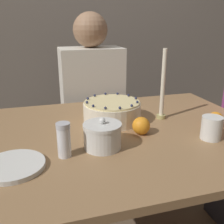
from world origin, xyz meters
The scene contains 11 objects.
wall_behind centered at (0.00, 1.40, 1.30)m, with size 8.00×0.05×2.60m.
dining_table centered at (0.00, 0.00, 0.63)m, with size 1.21×0.96×0.75m.
cake centered at (-0.04, 0.13, 0.80)m, with size 0.27×0.27×0.11m.
sugar_bowl centered at (-0.15, -0.12, 0.80)m, with size 0.14×0.14×0.12m.
sugar_shaker centered at (-0.30, -0.15, 0.81)m, with size 0.05×0.05×0.13m.
plate_stack centered at (-0.47, -0.18, 0.76)m, with size 0.21×0.21×0.02m.
candle centered at (0.20, 0.10, 0.89)m, with size 0.04×0.04×0.34m.
cup centered at (0.29, -0.17, 0.80)m, with size 0.08×0.08×0.09m.
orange_fruit_0 centered at (0.04, -0.05, 0.79)m, with size 0.08×0.08×0.08m.
orange_fruit_1 centered at (0.39, -0.06, 0.79)m, with size 0.07×0.07×0.07m.
person_man_blue_shirt centered at (-0.02, 0.68, 0.55)m, with size 0.40×0.34×1.26m.
Camera 1 is at (-0.37, -0.99, 1.20)m, focal length 42.00 mm.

